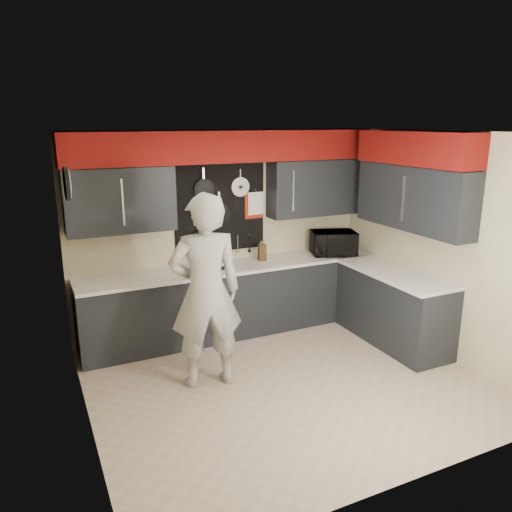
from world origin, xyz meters
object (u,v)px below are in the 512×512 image
microwave (333,243)px  knife_block (262,252)px  utensil_crock (219,261)px  coffee_maker (214,253)px  person (206,292)px

microwave → knife_block: size_ratio=2.75×
knife_block → utensil_crock: knife_block is taller
coffee_maker → utensil_crock: bearing=-38.6°
microwave → utensil_crock: bearing=-164.6°
knife_block → person: person is taller
utensil_crock → knife_block: bearing=6.6°
microwave → person: (-2.22, -1.01, -0.06)m
utensil_crock → coffee_maker: bearing=158.7°
coffee_maker → person: bearing=-132.0°
utensil_crock → coffee_maker: 0.11m
microwave → knife_block: bearing=-170.4°
knife_block → coffee_maker: bearing=-165.4°
microwave → utensil_crock: microwave is taller
knife_block → coffee_maker: 0.70m
person → microwave: bearing=-147.5°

